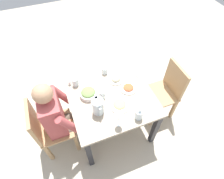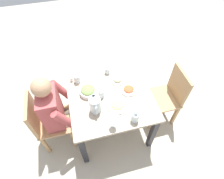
{
  "view_description": "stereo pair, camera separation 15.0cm",
  "coord_description": "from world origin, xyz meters",
  "views": [
    {
      "loc": [
        1.16,
        -0.43,
        2.35
      ],
      "look_at": [
        -0.05,
        0.04,
        0.73
      ],
      "focal_mm": 29.06,
      "sensor_mm": 36.0,
      "label": 1
    },
    {
      "loc": [
        1.21,
        -0.29,
        2.35
      ],
      "look_at": [
        -0.05,
        0.04,
        0.73
      ],
      "focal_mm": 29.06,
      "sensor_mm": 36.0,
      "label": 2
    }
  ],
  "objects": [
    {
      "name": "salad_bowl",
      "position": [
        -0.08,
        -0.24,
        0.74
      ],
      "size": [
        0.19,
        0.19,
        0.09
      ],
      "color": "white",
      "rests_on": "dining_table"
    },
    {
      "name": "water_glass_by_pitcher",
      "position": [
        0.0,
        -0.1,
        0.75
      ],
      "size": [
        0.06,
        0.06,
        0.1
      ],
      "primitive_type": "cylinder",
      "color": "silver",
      "rests_on": "dining_table"
    },
    {
      "name": "chair_far",
      "position": [
        0.03,
        0.77,
        0.48
      ],
      "size": [
        0.4,
        0.4,
        0.85
      ],
      "color": "tan",
      "rests_on": "ground_plane"
    },
    {
      "name": "water_pitcher",
      "position": [
        0.16,
        -0.2,
        0.8
      ],
      "size": [
        0.16,
        0.12,
        0.19
      ],
      "color": "silver",
      "rests_on": "dining_table"
    },
    {
      "name": "fork_near",
      "position": [
        0.3,
        -0.41,
        0.71
      ],
      "size": [
        0.17,
        0.06,
        0.01
      ],
      "primitive_type": "cube",
      "rotation": [
        0.0,
        0.0,
        0.22
      ],
      "color": "silver",
      "rests_on": "dining_table"
    },
    {
      "name": "plate_fries",
      "position": [
        0.17,
        0.04,
        0.72
      ],
      "size": [
        0.23,
        0.23,
        0.04
      ],
      "color": "white",
      "rests_on": "dining_table"
    },
    {
      "name": "plate_rice_curry",
      "position": [
        -0.01,
        0.22,
        0.72
      ],
      "size": [
        0.19,
        0.19,
        0.04
      ],
      "color": "white",
      "rests_on": "dining_table"
    },
    {
      "name": "oil_carafe",
      "position": [
        0.38,
        0.16,
        0.76
      ],
      "size": [
        0.08,
        0.08,
        0.16
      ],
      "color": "silver",
      "rests_on": "dining_table"
    },
    {
      "name": "knife_near",
      "position": [
        0.01,
        -0.39,
        0.71
      ],
      "size": [
        0.18,
        0.08,
        0.01
      ],
      "primitive_type": "cube",
      "rotation": [
        0.0,
        0.0,
        -0.33
      ],
      "color": "silver",
      "rests_on": "dining_table"
    },
    {
      "name": "water_glass_near_left",
      "position": [
        -0.34,
        0.05,
        0.74
      ],
      "size": [
        0.06,
        0.06,
        0.09
      ],
      "primitive_type": "cylinder",
      "color": "silver",
      "rests_on": "dining_table"
    },
    {
      "name": "diner_near",
      "position": [
        0.01,
        -0.57,
        0.62
      ],
      "size": [
        0.48,
        0.53,
        1.15
      ],
      "color": "#B24C4C",
      "rests_on": "ground_plane"
    },
    {
      "name": "fork_far",
      "position": [
        -0.2,
        0.4,
        0.71
      ],
      "size": [
        0.17,
        0.06,
        0.01
      ],
      "primitive_type": "cube",
      "rotation": [
        0.0,
        0.0,
        0.23
      ],
      "color": "silver",
      "rests_on": "dining_table"
    },
    {
      "name": "dining_table",
      "position": [
        0.0,
        0.0,
        0.59
      ],
      "size": [
        0.94,
        0.94,
        0.7
      ],
      "color": "gray",
      "rests_on": "ground_plane"
    },
    {
      "name": "plate_beans",
      "position": [
        -0.18,
        0.14,
        0.72
      ],
      "size": [
        0.17,
        0.17,
        0.05
      ],
      "color": "white",
      "rests_on": "dining_table"
    },
    {
      "name": "wine_glass",
      "position": [
        0.37,
        -0.05,
        0.84
      ],
      "size": [
        0.08,
        0.08,
        0.2
      ],
      "color": "silver",
      "rests_on": "dining_table"
    },
    {
      "name": "water_glass_center",
      "position": [
        -0.29,
        -0.33,
        0.75
      ],
      "size": [
        0.07,
        0.07,
        0.1
      ],
      "primitive_type": "cylinder",
      "color": "silver",
      "rests_on": "dining_table"
    },
    {
      "name": "ground_plane",
      "position": [
        0.0,
        0.0,
        0.0
      ],
      "size": [
        8.0,
        8.0,
        0.0
      ],
      "primitive_type": "plane",
      "color": "#B7AD99"
    },
    {
      "name": "chair_near",
      "position": [
        0.01,
        -0.77,
        0.48
      ],
      "size": [
        0.4,
        0.4,
        0.85
      ],
      "color": "tan",
      "rests_on": "ground_plane"
    },
    {
      "name": "salt_shaker",
      "position": [
        -0.32,
        -0.4,
        0.73
      ],
      "size": [
        0.03,
        0.03,
        0.05
      ],
      "color": "white",
      "rests_on": "dining_table"
    }
  ]
}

